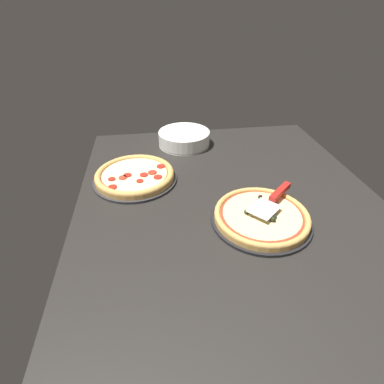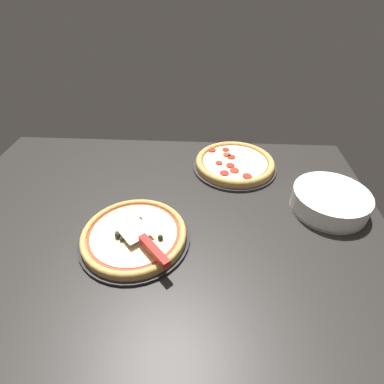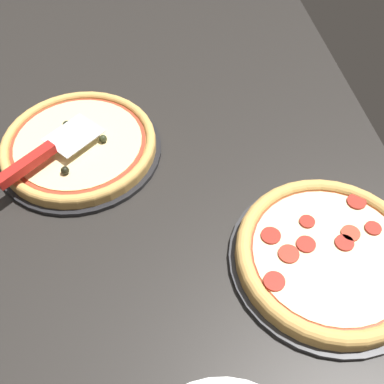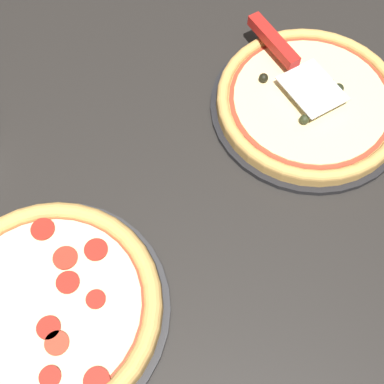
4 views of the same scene
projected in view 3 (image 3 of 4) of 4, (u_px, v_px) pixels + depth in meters
ground_plane at (117, 174)px, 92.70cm from camera, size 150.32×113.19×3.60cm
pizza_pan_front at (81, 150)px, 93.77cm from camera, size 33.78×33.78×1.00cm
pizza_front at (79, 144)px, 92.27cm from camera, size 31.76×31.76×4.00cm
pizza_pan_back at (327, 260)px, 77.35cm from camera, size 34.07×34.07×1.00cm
pizza_back at (330, 254)px, 75.81cm from camera, size 32.02×32.02×3.11cm
serving_spatula at (39, 157)px, 85.43cm from camera, size 18.94×20.24×2.00cm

